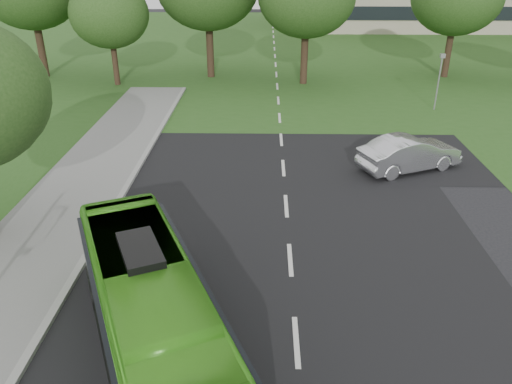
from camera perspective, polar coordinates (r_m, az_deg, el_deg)
ground at (r=15.86m, az=4.23°, el=-11.78°), size 160.00×160.00×0.00m
street_surfaces at (r=36.55m, az=1.94°, el=10.76°), size 120.00×120.00×0.15m
tree_park_a at (r=40.81m, az=-16.43°, el=18.92°), size 5.85×5.85×7.77m
bus at (r=12.95m, az=-11.52°, el=-14.40°), size 6.36×10.29×2.84m
sedan at (r=25.16m, az=17.13°, el=4.25°), size 5.33×3.63×1.66m
camera_pole at (r=35.16m, az=20.25°, el=12.51°), size 0.35×0.31×3.67m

